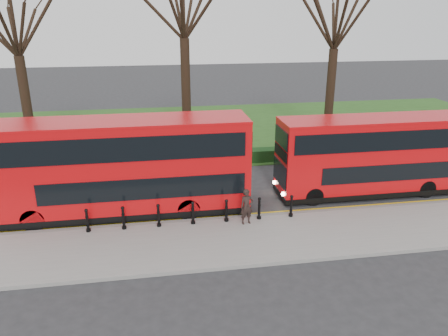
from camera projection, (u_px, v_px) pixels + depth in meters
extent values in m
plane|color=#28282B|center=(163.00, 215.00, 20.38)|extent=(120.00, 120.00, 0.00)
cube|color=gray|center=(166.00, 246.00, 17.57)|extent=(60.00, 4.00, 0.15)
cube|color=slate|center=(164.00, 224.00, 19.43)|extent=(60.00, 0.25, 0.16)
cube|color=#254A18|center=(157.00, 132.00, 34.29)|extent=(60.00, 18.00, 0.06)
cube|color=black|center=(159.00, 161.00, 26.55)|extent=(60.00, 0.90, 0.80)
cube|color=yellow|center=(164.00, 222.00, 19.73)|extent=(60.00, 0.10, 0.01)
cube|color=yellow|center=(164.00, 220.00, 19.91)|extent=(60.00, 0.10, 0.01)
cylinder|color=black|center=(27.00, 108.00, 27.33)|extent=(0.60, 0.60, 6.45)
cylinder|color=black|center=(186.00, 96.00, 28.71)|extent=(0.60, 0.60, 7.36)
cylinder|color=black|center=(330.00, 98.00, 30.37)|extent=(0.60, 0.60, 6.59)
cylinder|color=black|center=(87.00, 221.00, 18.42)|extent=(0.15, 0.15, 1.00)
cylinder|color=black|center=(123.00, 218.00, 18.64)|extent=(0.15, 0.15, 1.00)
cylinder|color=black|center=(159.00, 216.00, 18.87)|extent=(0.15, 0.15, 1.00)
cylinder|color=black|center=(193.00, 213.00, 19.10)|extent=(0.15, 0.15, 1.00)
cylinder|color=black|center=(226.00, 211.00, 19.33)|extent=(0.15, 0.15, 1.00)
cylinder|color=black|center=(259.00, 209.00, 19.56)|extent=(0.15, 0.15, 1.00)
cylinder|color=black|center=(291.00, 206.00, 19.79)|extent=(0.15, 0.15, 1.00)
cube|color=red|center=(125.00, 165.00, 19.80)|extent=(11.22, 2.55, 4.13)
cube|color=black|center=(128.00, 207.00, 20.53)|extent=(11.24, 2.57, 0.31)
cube|color=black|center=(144.00, 189.00, 18.99)|extent=(8.98, 0.04, 0.97)
cube|color=black|center=(121.00, 150.00, 18.24)|extent=(10.61, 0.04, 1.07)
cylinder|color=black|center=(33.00, 220.00, 18.81)|extent=(1.02, 0.31, 1.02)
cylinder|color=black|center=(44.00, 199.00, 20.89)|extent=(1.02, 0.31, 1.02)
cylinder|color=black|center=(189.00, 209.00, 19.84)|extent=(1.02, 0.31, 1.02)
cylinder|color=black|center=(185.00, 190.00, 21.92)|extent=(1.02, 0.31, 1.02)
cube|color=red|center=(376.00, 153.00, 22.21)|extent=(10.03, 2.28, 3.69)
cube|color=black|center=(372.00, 188.00, 22.85)|extent=(10.05, 2.30, 0.27)
cube|color=black|center=(399.00, 172.00, 21.48)|extent=(8.02, 0.04, 0.87)
cube|color=black|center=(390.00, 141.00, 20.81)|extent=(9.48, 0.04, 0.96)
cube|color=black|center=(281.00, 153.00, 21.34)|extent=(0.06, 2.01, 0.50)
cylinder|color=black|center=(314.00, 196.00, 21.31)|extent=(0.91, 0.27, 0.91)
cylinder|color=black|center=(301.00, 181.00, 23.17)|extent=(0.91, 0.27, 0.91)
cylinder|color=black|center=(426.00, 189.00, 22.24)|extent=(0.91, 0.27, 0.91)
cylinder|color=black|center=(405.00, 175.00, 24.10)|extent=(0.91, 0.27, 0.91)
imported|color=black|center=(247.00, 207.00, 19.03)|extent=(0.64, 0.47, 1.61)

